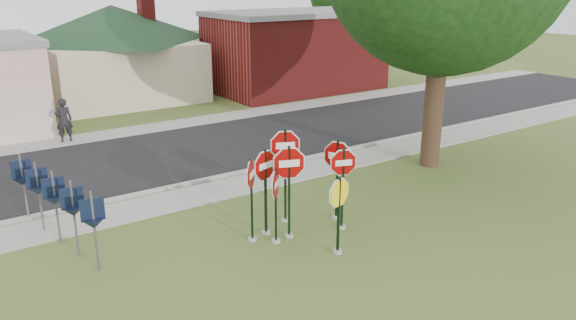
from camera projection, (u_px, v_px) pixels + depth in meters
ground at (329, 255)px, 14.07m from camera, size 120.00×120.00×0.00m
sidewalk_near at (225, 189)px, 18.38m from camera, size 60.00×1.60×0.06m
road at (170, 155)px, 21.91m from camera, size 60.00×7.00×0.04m
sidewalk_far at (132, 131)px, 25.28m from camera, size 60.00×1.60×0.06m
curb at (211, 179)px, 19.15m from camera, size 60.00×0.20×0.14m
stop_sign_center at (289, 178)px, 14.52m from camera, size 1.10×0.45×2.67m
stop_sign_yellow at (339, 207)px, 13.79m from camera, size 1.00×0.24×2.13m
stop_sign_left at (276, 197)px, 14.35m from camera, size 0.72×0.74×2.14m
stop_sign_right at (343, 178)px, 15.11m from camera, size 0.95×0.37×2.42m
stop_sign_back_right at (285, 161)px, 15.46m from camera, size 1.05×0.48×2.83m
stop_sign_back_left at (265, 180)px, 14.74m from camera, size 1.07×0.31×2.52m
stop_sign_far_right at (337, 168)px, 15.74m from camera, size 0.55×1.05×2.47m
stop_sign_far_left at (251, 189)px, 14.40m from camera, size 0.73×0.73×2.37m
route_sign_row at (55, 200)px, 14.32m from camera, size 1.43×4.63×2.00m
building_house at (113, 34)px, 31.28m from camera, size 11.60×11.60×6.20m
building_brick at (296, 50)px, 34.29m from camera, size 10.20×6.20×4.75m
pedestrian at (64, 120)px, 23.33m from camera, size 0.72×0.51×1.85m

